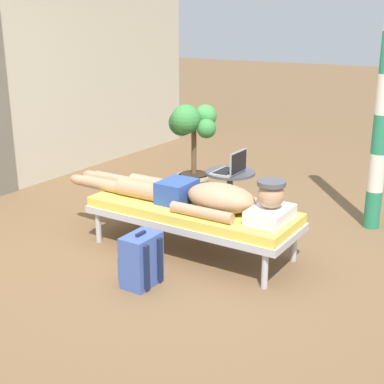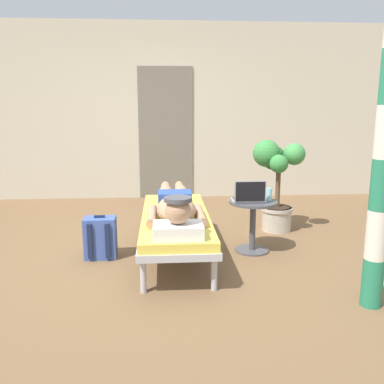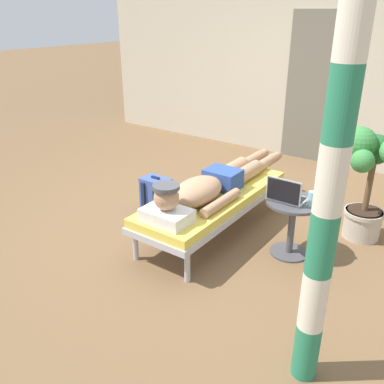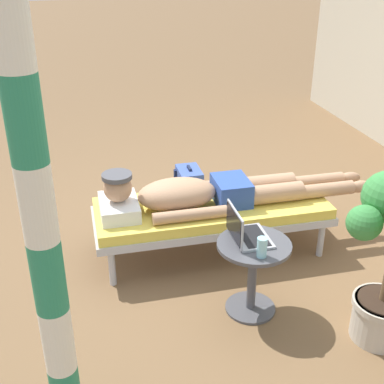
{
  "view_description": "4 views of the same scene",
  "coord_description": "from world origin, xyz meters",
  "px_view_note": "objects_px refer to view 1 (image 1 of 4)",
  "views": [
    {
      "loc": [
        -3.51,
        -2.4,
        1.93
      ],
      "look_at": [
        0.09,
        -0.12,
        0.56
      ],
      "focal_mm": 50.97,
      "sensor_mm": 36.0,
      "label": 1
    },
    {
      "loc": [
        0.04,
        -3.96,
        1.45
      ],
      "look_at": [
        0.33,
        0.1,
        0.6
      ],
      "focal_mm": 38.68,
      "sensor_mm": 36.0,
      "label": 2
    },
    {
      "loc": [
        2.1,
        -3.14,
        2.03
      ],
      "look_at": [
        0.02,
        -0.24,
        0.45
      ],
      "focal_mm": 38.72,
      "sensor_mm": 36.0,
      "label": 3
    },
    {
      "loc": [
        3.53,
        -1.04,
        2.25
      ],
      "look_at": [
        0.22,
        -0.25,
        0.57
      ],
      "focal_mm": 47.69,
      "sensor_mm": 36.0,
      "label": 4
    }
  ],
  "objects_px": {
    "lounge_chair": "(192,213)",
    "laptop": "(232,168)",
    "potted_plant": "(192,143)",
    "drink_glass": "(238,162)",
    "person_reclining": "(197,195)",
    "side_table": "(230,188)",
    "backpack": "(141,260)"
  },
  "relations": [
    {
      "from": "person_reclining",
      "to": "drink_glass",
      "type": "height_order",
      "value": "person_reclining"
    },
    {
      "from": "lounge_chair",
      "to": "laptop",
      "type": "distance_m",
      "value": 0.76
    },
    {
      "from": "side_table",
      "to": "potted_plant",
      "type": "height_order",
      "value": "potted_plant"
    },
    {
      "from": "lounge_chair",
      "to": "side_table",
      "type": "relative_size",
      "value": 3.51
    },
    {
      "from": "backpack",
      "to": "side_table",
      "type": "bearing_deg",
      "value": 2.61
    },
    {
      "from": "drink_glass",
      "to": "backpack",
      "type": "height_order",
      "value": "drink_glass"
    },
    {
      "from": "lounge_chair",
      "to": "drink_glass",
      "type": "distance_m",
      "value": 0.96
    },
    {
      "from": "lounge_chair",
      "to": "drink_glass",
      "type": "relative_size",
      "value": 14.24
    },
    {
      "from": "backpack",
      "to": "laptop",
      "type": "bearing_deg",
      "value": 0.69
    },
    {
      "from": "person_reclining",
      "to": "laptop",
      "type": "xyz_separation_m",
      "value": [
        0.72,
        0.06,
        0.06
      ]
    },
    {
      "from": "laptop",
      "to": "potted_plant",
      "type": "height_order",
      "value": "potted_plant"
    },
    {
      "from": "laptop",
      "to": "potted_plant",
      "type": "distance_m",
      "value": 0.89
    },
    {
      "from": "drink_glass",
      "to": "backpack",
      "type": "distance_m",
      "value": 1.7
    },
    {
      "from": "side_table",
      "to": "backpack",
      "type": "height_order",
      "value": "side_table"
    },
    {
      "from": "side_table",
      "to": "laptop",
      "type": "relative_size",
      "value": 1.69
    },
    {
      "from": "lounge_chair",
      "to": "backpack",
      "type": "relative_size",
      "value": 4.32
    },
    {
      "from": "laptop",
      "to": "backpack",
      "type": "height_order",
      "value": "laptop"
    },
    {
      "from": "lounge_chair",
      "to": "side_table",
      "type": "height_order",
      "value": "side_table"
    },
    {
      "from": "side_table",
      "to": "laptop",
      "type": "xyz_separation_m",
      "value": [
        -0.06,
        -0.05,
        0.23
      ]
    },
    {
      "from": "backpack",
      "to": "lounge_chair",
      "type": "bearing_deg",
      "value": 0.44
    },
    {
      "from": "potted_plant",
      "to": "lounge_chair",
      "type": "bearing_deg",
      "value": -147.47
    },
    {
      "from": "backpack",
      "to": "potted_plant",
      "type": "bearing_deg",
      "value": 21.78
    },
    {
      "from": "side_table",
      "to": "backpack",
      "type": "distance_m",
      "value": 1.52
    },
    {
      "from": "side_table",
      "to": "potted_plant",
      "type": "distance_m",
      "value": 0.86
    },
    {
      "from": "side_table",
      "to": "drink_glass",
      "type": "bearing_deg",
      "value": -3.17
    },
    {
      "from": "person_reclining",
      "to": "lounge_chair",
      "type": "bearing_deg",
      "value": 90.0
    },
    {
      "from": "person_reclining",
      "to": "drink_glass",
      "type": "relative_size",
      "value": 16.85
    },
    {
      "from": "potted_plant",
      "to": "drink_glass",
      "type": "bearing_deg",
      "value": -110.46
    },
    {
      "from": "backpack",
      "to": "drink_glass",
      "type": "bearing_deg",
      "value": 2.09
    },
    {
      "from": "drink_glass",
      "to": "laptop",
      "type": "bearing_deg",
      "value": -168.44
    },
    {
      "from": "lounge_chair",
      "to": "person_reclining",
      "type": "bearing_deg",
      "value": -90.0
    },
    {
      "from": "lounge_chair",
      "to": "side_table",
      "type": "bearing_deg",
      "value": 4.62
    }
  ]
}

